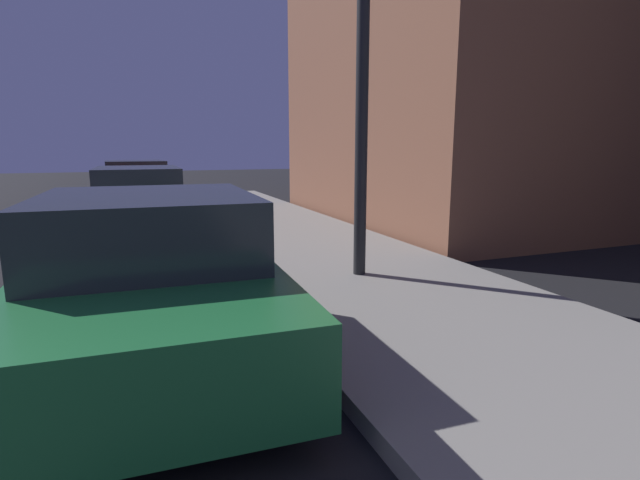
{
  "coord_description": "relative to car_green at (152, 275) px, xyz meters",
  "views": [
    {
      "loc": [
        2.73,
        -0.65,
        1.8
      ],
      "look_at": [
        4.1,
        2.88,
        1.08
      ],
      "focal_mm": 27.11,
      "sensor_mm": 36.0,
      "label": 1
    }
  ],
  "objects": [
    {
      "name": "car_red",
      "position": [
        0.0,
        11.37,
        0.01
      ],
      "size": [
        2.26,
        4.55,
        1.43
      ],
      "color": "maroon",
      "rests_on": "ground"
    },
    {
      "name": "car_silver",
      "position": [
        0.0,
        5.82,
        0.01
      ],
      "size": [
        2.03,
        4.35,
        1.43
      ],
      "color": "#B7B7BF",
      "rests_on": "ground"
    },
    {
      "name": "car_green",
      "position": [
        0.0,
        0.0,
        0.0
      ],
      "size": [
        2.25,
        4.4,
        1.43
      ],
      "color": "#19592D",
      "rests_on": "ground"
    }
  ]
}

